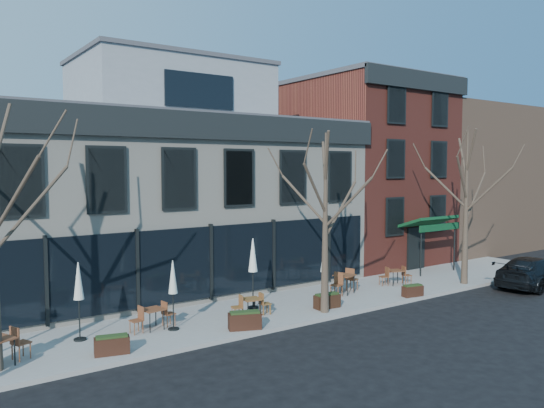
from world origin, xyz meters
TOP-DOWN VIEW (x-y plane):
  - ground at (0.00, 0.00)m, footprint 120.00×120.00m
  - sidewalk_front at (3.25, -2.15)m, footprint 33.50×4.70m
  - corner_building at (0.07, 5.07)m, footprint 18.39×10.39m
  - red_brick_building at (13.00, 4.98)m, footprint 8.20×11.78m
  - bg_building at (23.00, 6.00)m, footprint 12.00×12.00m
  - tree_mid at (3.01, -3.90)m, footprint 3.50×3.55m
  - tree_right at (12.01, -3.90)m, footprint 3.72×3.77m
  - parked_sedan at (14.64, -5.93)m, footprint 5.31×2.61m
  - cafe_set_1 at (-3.43, -2.15)m, footprint 1.76×0.78m
  - cafe_set_2 at (0.30, -2.73)m, footprint 1.61×0.70m
  - cafe_set_3 at (0.34, -2.70)m, footprint 1.64×0.74m
  - cafe_set_4 at (5.75, -2.06)m, footprint 2.05×1.14m
  - cafe_set_5 at (9.00, -2.16)m, footprint 1.71×0.94m
  - umbrella_0 at (-5.87, -1.86)m, footprint 0.42×0.42m
  - umbrella_1 at (-2.85, -2.59)m, footprint 0.39×0.39m
  - umbrella_2 at (0.98, -1.81)m, footprint 0.46×0.46m
  - umbrella_3 at (3.98, -2.71)m, footprint 0.39×0.39m
  - planter_0 at (-5.42, -3.77)m, footprint 1.11×0.66m
  - planter_1 at (-0.76, -3.98)m, footprint 1.24×0.85m
  - planter_2 at (3.47, -3.50)m, footprint 1.11×0.52m
  - planter_3 at (7.84, -4.20)m, footprint 1.00×0.54m

SIDE VIEW (x-z plane):
  - ground at x=0.00m, z-range 0.00..0.00m
  - sidewalk_front at x=3.25m, z-range 0.00..0.15m
  - planter_3 at x=7.84m, z-range 0.15..0.68m
  - planter_0 at x=-5.42m, z-range 0.15..0.73m
  - planter_2 at x=3.47m, z-range 0.15..0.75m
  - planter_1 at x=-0.76m, z-range 0.15..0.79m
  - cafe_set_2 at x=0.30m, z-range 0.16..1.00m
  - cafe_set_3 at x=0.34m, z-range 0.16..1.00m
  - cafe_set_5 at x=9.00m, z-range 0.16..1.04m
  - cafe_set_1 at x=-3.43m, z-range 0.16..1.07m
  - cafe_set_4 at x=5.75m, z-range 0.16..1.22m
  - parked_sedan at x=14.64m, z-range 0.00..1.48m
  - umbrella_3 at x=3.98m, z-range 0.66..3.12m
  - umbrella_1 at x=-2.85m, z-range 0.66..3.12m
  - umbrella_0 at x=-5.87m, z-range 0.69..3.29m
  - umbrella_2 at x=0.98m, z-range 0.74..3.59m
  - tree_mid at x=3.01m, z-range 0.27..7.31m
  - tree_right at x=12.01m, z-range 0.28..7.76m
  - corner_building at x=0.07m, z-range -0.83..10.27m
  - bg_building at x=23.00m, z-range 0.00..10.00m
  - red_brick_building at x=13.00m, z-range 0.05..11.22m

